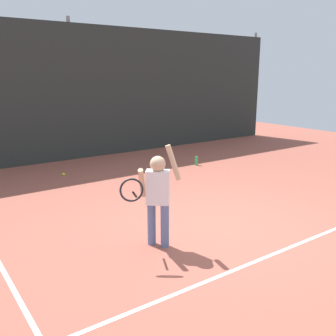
% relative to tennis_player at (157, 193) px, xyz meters
% --- Properties ---
extents(ground_plane, '(20.00, 20.00, 0.00)m').
position_rel_tennis_player_xyz_m(ground_plane, '(1.16, -0.03, -0.73)').
color(ground_plane, '#9E5142').
extents(court_line_baseline, '(9.00, 0.05, 0.00)m').
position_rel_tennis_player_xyz_m(court_line_baseline, '(1.16, -1.04, -0.72)').
color(court_line_baseline, white).
rests_on(court_line_baseline, ground).
extents(back_fence_windscreen, '(13.80, 0.08, 3.43)m').
position_rel_tennis_player_xyz_m(back_fence_windscreen, '(1.16, 5.62, 0.99)').
color(back_fence_windscreen, '#282D2B').
rests_on(back_fence_windscreen, ground).
extents(fence_post_1, '(0.09, 0.09, 3.58)m').
position_rel_tennis_player_xyz_m(fence_post_1, '(1.16, 5.68, 1.06)').
color(fence_post_1, slate).
rests_on(fence_post_1, ground).
extents(fence_post_2, '(0.09, 0.09, 3.58)m').
position_rel_tennis_player_xyz_m(fence_post_2, '(7.90, 5.68, 1.06)').
color(fence_post_2, slate).
rests_on(fence_post_2, ground).
extents(tennis_player, '(0.89, 0.50, 1.35)m').
position_rel_tennis_player_xyz_m(tennis_player, '(0.00, 0.00, 0.00)').
color(tennis_player, slate).
rests_on(tennis_player, ground).
extents(water_bottle, '(0.07, 0.07, 0.22)m').
position_rel_tennis_player_xyz_m(water_bottle, '(3.28, 3.19, -0.62)').
color(water_bottle, green).
rests_on(water_bottle, ground).
extents(tennis_ball_4, '(0.07, 0.07, 0.07)m').
position_rel_tennis_player_xyz_m(tennis_ball_4, '(0.23, 4.11, -0.69)').
color(tennis_ball_4, '#CCE033').
rests_on(tennis_ball_4, ground).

